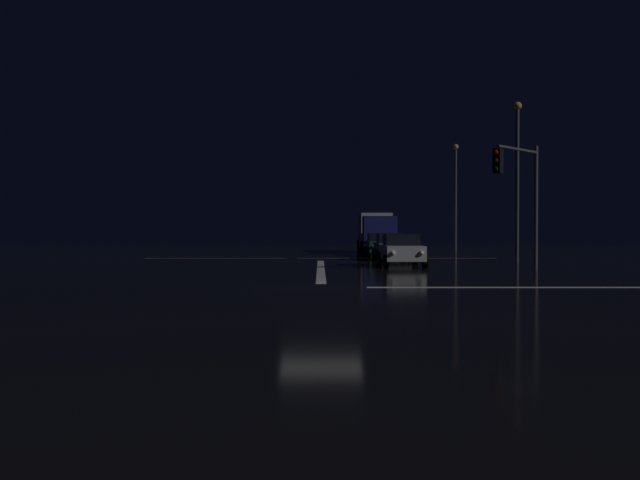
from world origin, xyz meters
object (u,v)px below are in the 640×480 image
Objects in this scene: sedan_white at (402,250)px; traffic_signal_ne at (520,183)px; streetlamp_right_near at (518,170)px; streetlamp_right_far at (456,190)px; box_truck at (376,231)px; sedan_gray at (392,246)px; sedan_green at (381,244)px.

traffic_signal_ne reaches higher than sedan_white.
streetlamp_right_near is 1.02× the size of streetlamp_right_far.
box_truck is at bearing 110.72° from streetlamp_right_near.
traffic_signal_ne is 22.37m from streetlamp_right_far.
streetlamp_right_far is (0.00, 16.00, -0.09)m from streetlamp_right_near.
sedan_gray is at bearing 151.33° from streetlamp_right_near.
streetlamp_right_near is at bearing -90.00° from streetlamp_right_far.
sedan_white is 6.47m from traffic_signal_ne.
streetlamp_right_far reaches higher than sedan_green.
box_truck reaches higher than sedan_white.
sedan_gray is 0.77× the size of traffic_signal_ne.
sedan_white is at bearing -154.25° from streetlamp_right_near.
traffic_signal_ne is at bearing -105.77° from streetlamp_right_near.
sedan_white is at bearing -108.94° from streetlamp_right_far.
box_truck is at bearing 89.28° from sedan_gray.
box_truck is (0.30, 7.26, 0.91)m from sedan_green.
streetlamp_right_near is 16.00m from streetlamp_right_far.
sedan_gray is 0.50× the size of streetlamp_right_near.
streetlamp_right_near reaches higher than sedan_green.
traffic_signal_ne reaches higher than sedan_gray.
streetlamp_right_far is at bearing 71.06° from sedan_white.
sedan_gray is at bearing -90.72° from box_truck.
box_truck is 17.74m from streetlamp_right_near.
traffic_signal_ne is 6.62m from streetlamp_right_near.
traffic_signal_ne is (4.56, -9.73, 3.03)m from sedan_gray.
streetlamp_right_far is (6.17, -0.31, 3.19)m from box_truck.
streetlamp_right_far is at bearing 47.05° from sedan_green.
streetlamp_right_far is at bearing 90.00° from streetlamp_right_near.
sedan_white is 0.52× the size of box_truck.
traffic_signal_ne is at bearing -78.98° from box_truck.
box_truck is 0.98× the size of streetlamp_right_far.
sedan_green is 16.31m from traffic_signal_ne.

